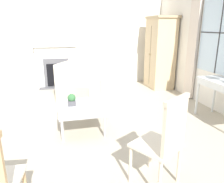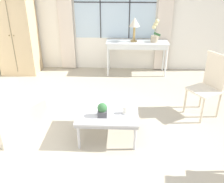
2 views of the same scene
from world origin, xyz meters
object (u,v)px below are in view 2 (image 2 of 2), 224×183
potted_plant_small (102,110)px  console_table (137,45)px  table_lamp (134,24)px  potted_orchid (155,33)px  armoire (16,31)px  pillar_candle (125,110)px  coffee_table (108,113)px  side_chair_wooden (210,82)px  armchair_upholstered (6,112)px

potted_plant_small → console_table: bearing=77.5°
table_lamp → potted_orchid: table_lamp is taller
armoire → table_lamp: (2.66, 0.04, 0.17)m
armoire → pillar_candle: size_ratio=16.12×
armoire → coffee_table: 3.37m
side_chair_wooden → table_lamp: bearing=123.3°
console_table → coffee_table: bearing=-101.7°
console_table → side_chair_wooden: 2.12m
console_table → coffee_table: console_table is taller
console_table → pillar_candle: bearing=-96.0°
potted_plant_small → potted_orchid: bearing=69.7°
side_chair_wooden → coffee_table: size_ratio=1.21×
potted_orchid → pillar_candle: (-0.65, -2.54, -0.49)m
coffee_table → potted_plant_small: 0.21m
console_table → pillar_candle: console_table is taller
armoire → side_chair_wooden: (3.84, -1.76, -0.40)m
armoire → potted_orchid: size_ratio=3.89×
potted_orchid → coffee_table: potted_orchid is taller
coffee_table → console_table: bearing=78.3°
armchair_upholstered → potted_plant_small: bearing=-9.1°
console_table → armchair_upholstered: size_ratio=1.25×
side_chair_wooden → potted_plant_small: size_ratio=5.34×
potted_orchid → potted_plant_small: potted_orchid is taller
armchair_upholstered → coffee_table: (1.56, -0.10, 0.08)m
potted_orchid → armchair_upholstered: bearing=-135.9°
console_table → table_lamp: 0.49m
potted_orchid → potted_plant_small: 2.83m
potted_orchid → potted_plant_small: size_ratio=2.56×
console_table → potted_plant_small: bearing=-102.5°
armchair_upholstered → side_chair_wooden: 3.26m
console_table → table_lamp: table_lamp is taller
potted_orchid → armoire: bearing=-179.7°
armoire → potted_orchid: armoire is taller
side_chair_wooden → potted_orchid: bearing=112.2°
console_table → armchair_upholstered: (-2.08, -2.41, -0.39)m
side_chair_wooden → potted_plant_small: (-1.70, -0.84, -0.07)m
table_lamp → armchair_upholstered: bearing=-129.8°
pillar_candle → table_lamp: bearing=85.7°
coffee_table → potted_orchid: bearing=70.1°
potted_plant_small → pillar_candle: bearing=14.4°
armchair_upholstered → pillar_candle: bearing=-5.0°
armoire → coffee_table: (2.22, -2.47, -0.61)m
pillar_candle → side_chair_wooden: bearing=28.9°
armoire → table_lamp: 2.66m
armoire → potted_plant_small: size_ratio=9.96×
console_table → potted_orchid: 0.48m
armoire → armchair_upholstered: armoire is taller
potted_orchid → potted_plant_small: (-0.97, -2.62, -0.44)m
side_chair_wooden → coffee_table: 1.79m
coffee_table → potted_plant_small: (-0.07, -0.14, 0.14)m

